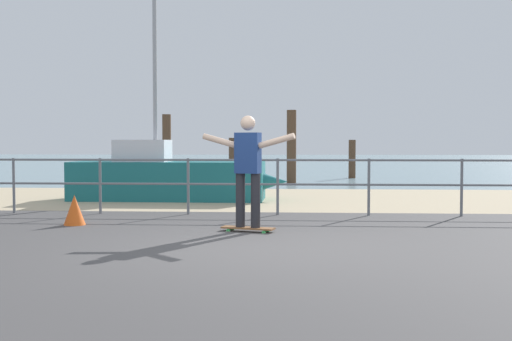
# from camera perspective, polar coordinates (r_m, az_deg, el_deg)

# --- Properties ---
(ground_plane) EXTENTS (24.00, 10.00, 0.04)m
(ground_plane) POSITION_cam_1_polar(r_m,az_deg,el_deg) (6.95, -0.87, -8.54)
(ground_plane) COLOR #474444
(ground_plane) RESTS_ON ground
(beach_strip) EXTENTS (24.00, 6.00, 0.04)m
(beach_strip) POSITION_cam_1_polar(r_m,az_deg,el_deg) (14.87, 1.53, -2.61)
(beach_strip) COLOR tan
(beach_strip) RESTS_ON ground
(sea_surface) EXTENTS (72.00, 50.00, 0.04)m
(sea_surface) POSITION_cam_1_polar(r_m,az_deg,el_deg) (42.83, 2.87, 0.76)
(sea_surface) COLOR #75939E
(sea_surface) RESTS_ON ground
(railing_fence) EXTENTS (11.56, 0.05, 1.05)m
(railing_fence) POSITION_cam_1_polar(r_m,az_deg,el_deg) (11.48, -2.13, -0.64)
(railing_fence) COLOR slate
(railing_fence) RESTS_ON ground
(sailboat) EXTENTS (4.96, 1.45, 5.52)m
(sailboat) POSITION_cam_1_polar(r_m,az_deg,el_deg) (14.61, -7.33, -0.66)
(sailboat) COLOR #19666B
(sailboat) RESTS_ON ground
(skateboard) EXTENTS (0.82, 0.42, 0.08)m
(skateboard) POSITION_cam_1_polar(r_m,az_deg,el_deg) (9.34, -0.74, -5.26)
(skateboard) COLOR brown
(skateboard) RESTS_ON ground
(skateboarder) EXTENTS (1.41, 0.50, 1.65)m
(skateboarder) POSITION_cam_1_polar(r_m,az_deg,el_deg) (9.26, -0.74, 0.57)
(skateboarder) COLOR #26262B
(skateboarder) RESTS_ON skateboard
(groyne_post_0) EXTENTS (0.31, 0.31, 2.34)m
(groyne_post_0) POSITION_cam_1_polar(r_m,az_deg,el_deg) (22.64, -8.10, 2.10)
(groyne_post_0) COLOR #513826
(groyne_post_0) RESTS_ON ground
(groyne_post_1) EXTENTS (0.37, 0.37, 1.52)m
(groyne_post_1) POSITION_cam_1_polar(r_m,az_deg,el_deg) (23.99, -2.05, 1.17)
(groyne_post_1) COLOR #513826
(groyne_post_1) RESTS_ON ground
(groyne_post_2) EXTENTS (0.31, 0.31, 2.39)m
(groyne_post_2) POSITION_cam_1_polar(r_m,az_deg,el_deg) (20.42, 3.24, 2.15)
(groyne_post_2) COLOR #513826
(groyne_post_2) RESTS_ON ground
(groyne_post_3) EXTENTS (0.26, 0.26, 1.44)m
(groyne_post_3) POSITION_cam_1_polar(r_m,az_deg,el_deg) (23.55, 8.71, 1.02)
(groyne_post_3) COLOR #513826
(groyne_post_3) RESTS_ON ground
(traffic_cone) EXTENTS (0.36, 0.36, 0.50)m
(traffic_cone) POSITION_cam_1_polar(r_m,az_deg,el_deg) (10.47, -16.14, -3.51)
(traffic_cone) COLOR #E55919
(traffic_cone) RESTS_ON ground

